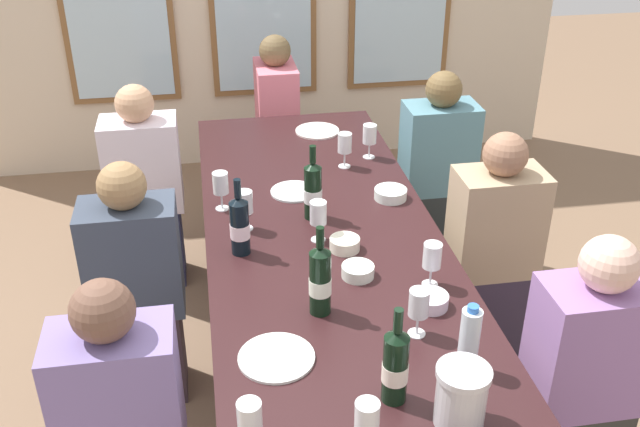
% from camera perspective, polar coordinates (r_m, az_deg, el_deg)
% --- Properties ---
extents(ground_plane, '(12.00, 12.00, 0.00)m').
position_cam_1_polar(ground_plane, '(3.46, 0.12, -11.84)').
color(ground_plane, '#7D6049').
extents(dining_table, '(0.96, 2.60, 0.74)m').
position_cam_1_polar(dining_table, '(3.06, 0.13, -2.24)').
color(dining_table, '#32181A').
rests_on(dining_table, ground).
extents(white_plate_0, '(0.25, 0.25, 0.01)m').
position_cam_1_polar(white_plate_0, '(2.36, -3.43, -11.19)').
color(white_plate_0, white).
rests_on(white_plate_0, dining_table).
extents(white_plate_1, '(0.21, 0.21, 0.01)m').
position_cam_1_polar(white_plate_1, '(3.32, -2.07, 1.73)').
color(white_plate_1, white).
rests_on(white_plate_1, dining_table).
extents(white_plate_2, '(0.24, 0.24, 0.01)m').
position_cam_1_polar(white_plate_2, '(3.97, -0.21, 6.48)').
color(white_plate_2, white).
rests_on(white_plate_2, dining_table).
extents(metal_pitcher, '(0.16, 0.16, 0.19)m').
position_cam_1_polar(metal_pitcher, '(2.13, 10.99, -13.83)').
color(metal_pitcher, silver).
rests_on(metal_pitcher, dining_table).
extents(wine_bottle_0, '(0.08, 0.08, 0.32)m').
position_cam_1_polar(wine_bottle_0, '(2.15, 5.91, -11.75)').
color(wine_bottle_0, black).
rests_on(wine_bottle_0, dining_table).
extents(wine_bottle_1, '(0.08, 0.08, 0.33)m').
position_cam_1_polar(wine_bottle_1, '(3.06, -0.56, 1.83)').
color(wine_bottle_1, black).
rests_on(wine_bottle_1, dining_table).
extents(wine_bottle_2, '(0.08, 0.08, 0.34)m').
position_cam_1_polar(wine_bottle_2, '(2.48, 0.01, -5.21)').
color(wine_bottle_2, black).
rests_on(wine_bottle_2, dining_table).
extents(wine_bottle_3, '(0.08, 0.08, 0.32)m').
position_cam_1_polar(wine_bottle_3, '(2.83, -6.30, -0.91)').
color(wine_bottle_3, black).
rests_on(wine_bottle_3, dining_table).
extents(tasting_bowl_0, '(0.13, 0.13, 0.05)m').
position_cam_1_polar(tasting_bowl_0, '(2.59, 8.64, -6.76)').
color(tasting_bowl_0, white).
rests_on(tasting_bowl_0, dining_table).
extents(tasting_bowl_1, '(0.12, 0.12, 0.05)m').
position_cam_1_polar(tasting_bowl_1, '(2.88, 1.95, -2.39)').
color(tasting_bowl_1, white).
rests_on(tasting_bowl_1, dining_table).
extents(tasting_bowl_2, '(0.12, 0.12, 0.05)m').
position_cam_1_polar(tasting_bowl_2, '(2.72, 2.98, -4.52)').
color(tasting_bowl_2, white).
rests_on(tasting_bowl_2, dining_table).
extents(tasting_bowl_3, '(0.15, 0.15, 0.05)m').
position_cam_1_polar(tasting_bowl_3, '(3.27, 5.54, 1.55)').
color(tasting_bowl_3, white).
rests_on(tasting_bowl_3, dining_table).
extents(water_bottle, '(0.06, 0.06, 0.24)m').
position_cam_1_polar(water_bottle, '(2.30, 11.60, -9.65)').
color(water_bottle, white).
rests_on(water_bottle, dining_table).
extents(wine_glass_0, '(0.07, 0.07, 0.17)m').
position_cam_1_polar(wine_glass_0, '(2.40, 7.74, -7.05)').
color(wine_glass_0, white).
rests_on(wine_glass_0, dining_table).
extents(wine_glass_1, '(0.07, 0.07, 0.17)m').
position_cam_1_polar(wine_glass_1, '(2.00, -5.52, -15.66)').
color(wine_glass_1, white).
rests_on(wine_glass_1, dining_table).
extents(wine_glass_2, '(0.07, 0.07, 0.17)m').
position_cam_1_polar(wine_glass_2, '(3.15, -7.79, 2.31)').
color(wine_glass_2, white).
rests_on(wine_glass_2, dining_table).
extents(wine_glass_3, '(0.07, 0.07, 0.17)m').
position_cam_1_polar(wine_glass_3, '(2.65, 8.77, -3.43)').
color(wine_glass_3, white).
rests_on(wine_glass_3, dining_table).
extents(wine_glass_4, '(0.07, 0.07, 0.17)m').
position_cam_1_polar(wine_glass_4, '(2.00, 3.70, -15.70)').
color(wine_glass_4, white).
rests_on(wine_glass_4, dining_table).
extents(wine_glass_5, '(0.07, 0.07, 0.17)m').
position_cam_1_polar(wine_glass_5, '(3.62, 3.90, 6.16)').
color(wine_glass_5, white).
rests_on(wine_glass_5, dining_table).
extents(wine_glass_6, '(0.07, 0.07, 0.17)m').
position_cam_1_polar(wine_glass_6, '(2.89, -0.14, -0.10)').
color(wine_glass_6, white).
rests_on(wine_glass_6, dining_table).
extents(wine_glass_7, '(0.07, 0.07, 0.17)m').
position_cam_1_polar(wine_glass_7, '(3.52, 1.95, 5.41)').
color(wine_glass_7, white).
rests_on(wine_glass_7, dining_table).
extents(wine_glass_8, '(0.07, 0.07, 0.17)m').
position_cam_1_polar(wine_glass_8, '(2.99, -5.92, 0.82)').
color(wine_glass_8, white).
rests_on(wine_glass_8, dining_table).
extents(seated_person_0, '(0.38, 0.24, 1.11)m').
position_cam_1_polar(seated_person_0, '(3.11, -14.10, -5.95)').
color(seated_person_0, '#35272F').
rests_on(seated_person_0, ground).
extents(seated_person_1, '(0.38, 0.24, 1.11)m').
position_cam_1_polar(seated_person_1, '(3.35, 13.30, -3.12)').
color(seated_person_1, '#372C3F').
rests_on(seated_person_1, ground).
extents(seated_person_3, '(0.38, 0.24, 1.11)m').
position_cam_1_polar(seated_person_3, '(2.75, 19.82, -12.34)').
color(seated_person_3, '#323330').
rests_on(seated_person_3, ground).
extents(seated_person_4, '(0.38, 0.24, 1.11)m').
position_cam_1_polar(seated_person_4, '(3.89, -13.46, 1.59)').
color(seated_person_4, '#212342').
rests_on(seated_person_4, ground).
extents(seated_person_5, '(0.38, 0.24, 1.11)m').
position_cam_1_polar(seated_person_5, '(4.01, 9.10, 2.96)').
color(seated_person_5, '#282E2F').
rests_on(seated_person_5, ground).
extents(seated_person_6, '(0.24, 0.38, 1.11)m').
position_cam_1_polar(seated_person_6, '(4.59, -3.36, 6.73)').
color(seated_person_6, '#252F42').
rests_on(seated_person_6, ground).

